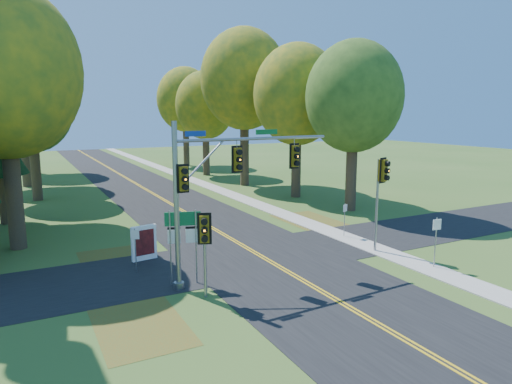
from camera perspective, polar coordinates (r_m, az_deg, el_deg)
name	(u,v)px	position (r m, az deg, el deg)	size (l,w,h in m)	color
ground	(278,267)	(22.57, 2.80, -9.29)	(160.00, 160.00, 0.00)	#33571E
road_main	(278,266)	(22.57, 2.80, -9.26)	(8.00, 160.00, 0.02)	black
road_cross	(259,255)	(24.22, 0.38, -7.90)	(60.00, 6.00, 0.02)	black
centerline_left	(276,266)	(22.52, 2.58, -9.27)	(0.10, 160.00, 0.01)	gold
centerline_right	(280,266)	(22.61, 3.02, -9.19)	(0.10, 160.00, 0.01)	gold
sidewalk_east	(375,249)	(26.11, 14.70, -6.86)	(1.60, 160.00, 0.06)	#9E998E
leaf_patch_w_near	(126,263)	(23.95, -15.99, -8.52)	(4.00, 6.00, 0.00)	brown
leaf_patch_e	(320,225)	(30.97, 8.05, -4.05)	(3.50, 8.00, 0.00)	brown
leaf_patch_w_far	(139,324)	(17.37, -14.41, -15.66)	(3.00, 5.00, 0.00)	brown
tree_w_a	(4,72)	(27.82, -28.95, 12.96)	(8.00, 8.00, 14.15)	#38281C
tree_e_a	(354,97)	(35.21, 12.15, 11.49)	(7.20, 7.20, 12.73)	#38281C
tree_e_b	(297,95)	(40.37, 5.20, 11.95)	(7.60, 7.60, 13.33)	#38281C
tree_w_c	(31,106)	(42.85, -26.29, 9.59)	(6.80, 6.80, 11.91)	#38281C
tree_e_c	(245,80)	(46.99, -1.45, 13.84)	(8.80, 8.80, 15.79)	#38281C
tree_w_d	(20,88)	(51.60, -27.40, 11.43)	(8.20, 8.20, 14.56)	#38281C
tree_e_d	(206,106)	(55.04, -6.32, 10.68)	(7.00, 7.00, 12.32)	#38281C
tree_w_e	(30,90)	(62.53, -26.41, 11.31)	(8.40, 8.40, 14.97)	#38281C
tree_e_e	(185,100)	(65.53, -8.82, 11.32)	(7.80, 7.80, 13.74)	#38281C
traffic_mast	(219,180)	(19.63, -4.67, 1.49)	(7.81, 0.88, 7.08)	gray
east_signal_pole	(382,181)	(24.78, 15.45, 1.34)	(0.58, 0.69, 5.12)	gray
ped_signal_pole	(205,235)	(18.12, -6.45, -5.40)	(0.54, 0.65, 3.56)	gray
route_sign_cluster	(183,232)	(19.97, -9.11, -4.98)	(1.49, 0.49, 3.30)	gray
info_kiosk	(144,243)	(23.90, -13.82, -6.22)	(1.31, 0.37, 1.80)	white
reg_sign_e_north	(345,214)	(27.84, 11.04, -2.73)	(0.38, 0.15, 2.07)	gray
reg_sign_e_south	(436,234)	(23.50, 21.60, -4.86)	(0.48, 0.09, 2.50)	gray
reg_sign_w	(135,242)	(22.10, -14.87, -6.12)	(0.38, 0.19, 2.11)	gray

